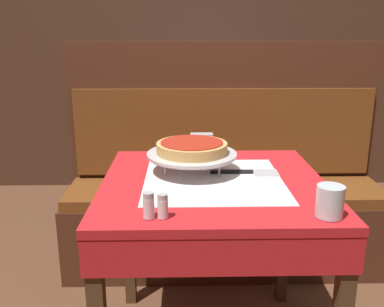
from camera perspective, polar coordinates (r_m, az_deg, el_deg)
name	(u,v)px	position (r m, az deg, el deg)	size (l,w,h in m)	color
dining_table_front	(213,205)	(1.63, 2.83, -6.81)	(0.82, 0.82, 0.77)	red
dining_table_rear	(216,123)	(3.21, 3.18, 4.10)	(0.79, 0.79, 0.77)	#194799
booth_bench	(224,202)	(2.46, 4.32, -6.51)	(1.76, 0.45, 1.26)	#4C2819
back_wall_panel	(196,45)	(3.61, 0.54, 14.24)	(6.00, 0.04, 2.40)	#4C2D1E
pizza_pan_stand	(192,155)	(1.66, -0.02, -0.24)	(0.35, 0.35, 0.08)	#ADADB2
deep_dish_pizza	(192,147)	(1.65, -0.02, 0.83)	(0.27, 0.27, 0.04)	tan
pizza_server	(247,172)	(1.68, 7.31, -2.49)	(0.26, 0.09, 0.01)	#BCBCC1
water_glass_near	(330,201)	(1.33, 17.91, -6.08)	(0.08, 0.08, 0.10)	silver
salt_shaker	(149,205)	(1.27, -5.79, -6.90)	(0.03, 0.03, 0.08)	silver
pepper_shaker	(163,206)	(1.27, -3.92, -7.01)	(0.03, 0.03, 0.07)	silver
napkin_holder	(202,143)	(1.93, 1.30, 1.35)	(0.10, 0.05, 0.09)	#B2B2B7
condiment_caddy	(229,100)	(3.25, 4.93, 7.06)	(0.15, 0.15, 0.17)	black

